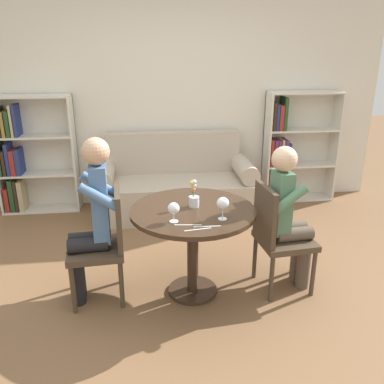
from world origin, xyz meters
name	(u,v)px	position (x,y,z in m)	size (l,w,h in m)	color
ground_plane	(193,291)	(0.00, 0.00, 0.00)	(16.00, 16.00, 0.00)	brown
back_wall	(171,94)	(0.00, 2.15, 1.35)	(5.20, 0.05, 2.70)	silver
round_table	(193,226)	(0.00, 0.00, 0.60)	(0.96, 0.96, 0.74)	#382619
couch	(175,187)	(0.00, 1.73, 0.31)	(1.85, 0.80, 0.92)	#B7A893
bookshelf_left	(27,157)	(-1.73, 2.00, 0.67)	(0.90, 0.28, 1.38)	silver
bookshelf_right	(290,150)	(1.49, 2.00, 0.66)	(0.90, 0.28, 1.38)	silver
chair_left	(105,241)	(-0.68, 0.03, 0.49)	(0.45, 0.45, 0.90)	#473828
chair_right	(277,234)	(0.68, -0.01, 0.49)	(0.46, 0.46, 0.90)	#473828
person_left	(91,218)	(-0.77, 0.02, 0.69)	(0.43, 0.36, 1.31)	black
person_right	(289,216)	(0.77, 0.01, 0.64)	(0.44, 0.37, 1.21)	brown
wine_glass_left	(174,209)	(-0.16, -0.22, 0.84)	(0.08, 0.08, 0.14)	white
wine_glass_right	(223,204)	(0.19, -0.21, 0.86)	(0.09, 0.09, 0.17)	white
flower_vase	(194,197)	(0.01, 0.05, 0.82)	(0.08, 0.08, 0.22)	silver
knife_left_setting	(198,229)	(-0.01, -0.37, 0.74)	(0.19, 0.04, 0.00)	silver
fork_left_setting	(188,225)	(-0.07, -0.29, 0.74)	(0.19, 0.03, 0.00)	silver
knife_right_setting	(207,226)	(0.06, -0.33, 0.74)	(0.19, 0.02, 0.00)	silver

